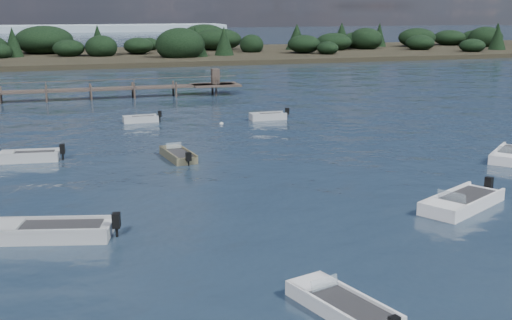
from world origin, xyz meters
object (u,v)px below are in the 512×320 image
object	(u,v)px
dinghy_extra_a	(178,156)
tender_far_grey_b	(268,118)
tender_far_grey	(30,158)
dinghy_mid_white_a	(462,204)
dinghy_mid_grey	(52,234)
tender_far_white	(141,120)
dinghy_near_olive	(342,308)
dinghy_mid_white_b	(510,156)

from	to	relation	value
dinghy_extra_a	tender_far_grey_b	bearing A→B (deg)	50.46
tender_far_grey	dinghy_mid_white_a	distance (m)	25.16
tender_far_grey	dinghy_mid_white_a	bearing A→B (deg)	-38.77
dinghy_mid_grey	tender_far_white	bearing A→B (deg)	75.21
tender_far_grey	dinghy_near_olive	distance (m)	25.72
tender_far_grey	dinghy_mid_white_b	size ratio (longest dim) A/B	0.85
tender_far_grey_b	dinghy_extra_a	xyz separation A→B (m)	(-9.68, -11.72, -0.02)
dinghy_mid_white_a	tender_far_grey_b	distance (m)	25.42
tender_far_grey_b	dinghy_mid_white_b	world-z (taller)	dinghy_mid_white_b
dinghy_near_olive	dinghy_mid_white_b	size ratio (longest dim) A/B	0.96
dinghy_near_olive	tender_far_white	bearing A→B (deg)	92.75
tender_far_grey	tender_far_grey_b	world-z (taller)	tender_far_grey
dinghy_near_olive	dinghy_mid_grey	size ratio (longest dim) A/B	0.83
tender_far_white	dinghy_near_olive	bearing A→B (deg)	-87.25
tender_far_grey_b	dinghy_mid_white_b	size ratio (longest dim) A/B	0.74
dinghy_near_olive	dinghy_mid_white_b	distance (m)	24.13
dinghy_mid_white_a	dinghy_extra_a	size ratio (longest dim) A/B	1.29
dinghy_mid_white_a	dinghy_near_olive	size ratio (longest dim) A/B	1.22
dinghy_mid_white_a	dinghy_extra_a	bearing A→B (deg)	128.56
tender_far_grey_b	dinghy_mid_white_b	bearing A→B (deg)	-61.01
tender_far_grey	dinghy_near_olive	size ratio (longest dim) A/B	0.89
tender_far_grey	dinghy_mid_white_a	world-z (taller)	dinghy_mid_white_a
tender_far_white	dinghy_mid_grey	xyz separation A→B (m)	(-6.83, -25.87, 0.03)
dinghy_mid_white_b	dinghy_extra_a	world-z (taller)	dinghy_mid_white_b
tender_far_white	tender_far_grey_b	xyz separation A→B (m)	(10.25, -1.88, 0.01)
dinghy_mid_white_a	dinghy_extra_a	distance (m)	17.48
dinghy_near_olive	dinghy_extra_a	xyz separation A→B (m)	(-1.12, 21.68, 0.01)
tender_far_grey_b	dinghy_mid_grey	size ratio (longest dim) A/B	0.64
dinghy_extra_a	tender_far_white	bearing A→B (deg)	92.41
tender_far_grey	tender_far_grey_b	distance (m)	20.77
tender_far_grey	dinghy_mid_white_a	xyz separation A→B (m)	(19.61, -15.76, -0.01)
tender_far_white	dinghy_mid_white_a	xyz separation A→B (m)	(11.47, -27.28, 0.01)
tender_far_white	dinghy_extra_a	world-z (taller)	dinghy_extra_a
tender_far_white	dinghy_mid_white_b	bearing A→B (deg)	-44.39
tender_far_grey	dinghy_mid_white_b	world-z (taller)	tender_far_grey
dinghy_mid_white_b	dinghy_extra_a	size ratio (longest dim) A/B	1.11
dinghy_near_olive	tender_far_grey_b	bearing A→B (deg)	75.63
tender_far_grey	dinghy_extra_a	size ratio (longest dim) A/B	0.95
dinghy_extra_a	dinghy_mid_white_b	bearing A→B (deg)	-17.31
tender_far_grey_b	dinghy_extra_a	bearing A→B (deg)	-129.54
dinghy_mid_grey	dinghy_mid_white_b	world-z (taller)	dinghy_mid_grey
tender_far_white	dinghy_mid_white_b	world-z (taller)	dinghy_mid_white_b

